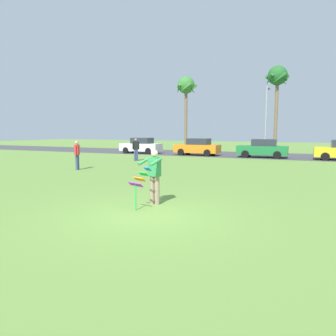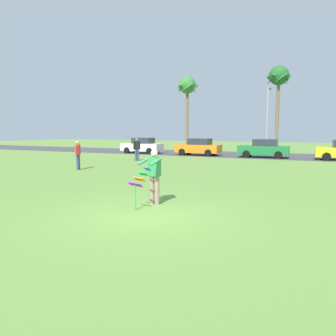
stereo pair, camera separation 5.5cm
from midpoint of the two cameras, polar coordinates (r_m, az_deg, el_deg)
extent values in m
plane|color=olive|center=(8.74, -3.93, -8.59)|extent=(120.00, 120.00, 0.00)
cube|color=#424247|center=(30.71, 17.48, 2.18)|extent=(120.00, 8.00, 0.01)
cylinder|color=gray|center=(9.85, -1.89, -4.13)|extent=(0.16, 0.16, 0.90)
cylinder|color=gray|center=(9.95, -2.74, -4.02)|extent=(0.16, 0.16, 0.90)
cube|color=#338C4C|center=(9.78, -2.34, 0.24)|extent=(0.38, 0.26, 0.60)
sphere|color=beige|center=(9.74, -2.35, 2.70)|extent=(0.22, 0.22, 0.22)
cylinder|color=#338C4C|center=(9.44, -2.10, 1.12)|extent=(0.16, 0.59, 0.24)
cylinder|color=#338C4C|center=(9.69, -4.24, 1.25)|extent=(0.16, 0.59, 0.24)
cube|color=blue|center=(9.41, -3.66, -0.16)|extent=(0.25, 0.20, 0.12)
cube|color=green|center=(9.31, -4.36, -1.08)|extent=(0.35, 0.22, 0.12)
cube|color=orange|center=(9.22, -5.08, -2.03)|extent=(0.44, 0.25, 0.12)
cube|color=purple|center=(9.14, -5.82, -2.99)|extent=(0.53, 0.28, 0.12)
cylinder|color=green|center=(9.21, -5.79, -5.34)|extent=(0.04, 0.04, 0.77)
cube|color=white|center=(32.30, -4.72, 3.81)|extent=(4.21, 1.73, 0.76)
cube|color=#282D38|center=(32.20, -4.50, 4.98)|extent=(2.02, 1.41, 0.60)
cylinder|color=black|center=(32.30, -7.44, 3.21)|extent=(0.64, 0.22, 0.64)
cylinder|color=black|center=(33.67, -5.97, 3.37)|extent=(0.64, 0.22, 0.64)
cylinder|color=black|center=(30.99, -3.36, 3.10)|extent=(0.64, 0.22, 0.64)
cylinder|color=black|center=(32.42, -2.01, 3.27)|extent=(0.64, 0.22, 0.64)
cube|color=orange|center=(29.73, 5.57, 3.54)|extent=(4.25, 1.84, 0.76)
cube|color=#282D38|center=(29.64, 5.86, 4.81)|extent=(2.06, 1.46, 0.60)
cylinder|color=black|center=(29.52, 2.63, 2.92)|extent=(0.65, 0.24, 0.64)
cylinder|color=black|center=(30.99, 3.87, 3.10)|extent=(0.65, 0.24, 0.64)
cylinder|color=black|center=(28.54, 7.40, 2.74)|extent=(0.65, 0.24, 0.64)
cylinder|color=black|center=(30.06, 8.44, 2.93)|extent=(0.65, 0.24, 0.64)
cube|color=#1E7238|center=(28.29, 17.02, 3.11)|extent=(4.25, 1.84, 0.76)
cube|color=#282D38|center=(28.24, 17.37, 4.44)|extent=(2.06, 1.46, 0.60)
cylinder|color=black|center=(27.69, 14.13, 2.47)|extent=(0.65, 0.24, 0.64)
cylinder|color=black|center=(29.28, 14.64, 2.68)|extent=(0.65, 0.24, 0.64)
cylinder|color=black|center=(27.39, 19.51, 2.24)|extent=(0.65, 0.24, 0.64)
cylinder|color=black|center=(29.00, 19.74, 2.46)|extent=(0.65, 0.24, 0.64)
cylinder|color=black|center=(27.19, 26.96, 1.86)|extent=(0.65, 0.24, 0.64)
cylinder|color=black|center=(28.80, 26.79, 2.10)|extent=(0.65, 0.24, 0.64)
cylinder|color=brown|center=(39.78, 3.53, 9.03)|extent=(0.36, 0.36, 7.74)
sphere|color=#387A33|center=(40.15, 3.58, 14.85)|extent=(2.10, 2.10, 2.10)
cone|color=#387A33|center=(39.75, 4.88, 14.26)|extent=(0.44, 1.56, 1.28)
cone|color=#387A33|center=(40.81, 4.45, 14.07)|extent=(1.62, 0.90, 1.28)
cone|color=#387A33|center=(40.89, 2.84, 14.07)|extent=(1.27, 1.52, 1.28)
cone|color=#387A33|center=(39.86, 2.21, 14.26)|extent=(1.27, 1.52, 1.28)
cone|color=#387A33|center=(39.15, 3.48, 14.39)|extent=(1.62, 0.90, 1.28)
cylinder|color=brown|center=(37.14, 19.34, 9.12)|extent=(0.36, 0.36, 8.12)
sphere|color=#236028|center=(37.58, 19.60, 15.61)|extent=(2.10, 2.10, 2.10)
cone|color=#236028|center=(37.42, 21.07, 14.89)|extent=(0.44, 1.56, 1.28)
cone|color=#236028|center=(38.37, 20.16, 14.72)|extent=(1.62, 0.90, 1.28)
cone|color=#236028|center=(38.15, 18.47, 14.83)|extent=(1.27, 1.52, 1.28)
cone|color=#236028|center=(37.05, 18.26, 15.09)|extent=(1.27, 1.52, 1.28)
cone|color=#236028|center=(36.59, 19.90, 15.14)|extent=(1.62, 0.90, 1.28)
cylinder|color=#9E9EA3|center=(35.26, 17.65, 8.42)|extent=(0.16, 0.16, 7.00)
cylinder|color=#9E9EA3|center=(36.22, 18.00, 13.75)|extent=(0.10, 1.40, 0.10)
cube|color=#4C4C51|center=(36.86, 18.13, 13.56)|extent=(0.24, 0.44, 0.16)
cylinder|color=#384772|center=(24.32, -5.82, 2.37)|extent=(0.16, 0.16, 0.90)
cylinder|color=#384772|center=(24.38, -5.43, 2.39)|extent=(0.16, 0.16, 0.90)
cube|color=black|center=(24.30, -5.64, 4.14)|extent=(0.39, 0.42, 0.60)
sphere|color=#9E7051|center=(24.29, -5.65, 5.13)|extent=(0.22, 0.22, 0.22)
cylinder|color=black|center=(24.22, -6.17, 4.04)|extent=(0.09, 0.09, 0.58)
cylinder|color=black|center=(24.40, -5.12, 4.08)|extent=(0.09, 0.09, 0.58)
cylinder|color=#384772|center=(19.33, -16.06, 1.00)|extent=(0.16, 0.16, 0.90)
cylinder|color=#384772|center=(19.50, -15.89, 1.05)|extent=(0.16, 0.16, 0.90)
cube|color=red|center=(19.36, -16.05, 3.24)|extent=(0.34, 0.42, 0.60)
sphere|color=tan|center=(19.34, -16.09, 4.48)|extent=(0.22, 0.22, 0.22)
cylinder|color=red|center=(19.13, -16.28, 3.08)|extent=(0.09, 0.09, 0.58)
cylinder|color=red|center=(19.58, -15.81, 3.18)|extent=(0.09, 0.09, 0.58)
camera|label=1|loc=(0.03, -89.85, 0.02)|focal=33.45mm
camera|label=2|loc=(0.03, 90.15, -0.02)|focal=33.45mm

